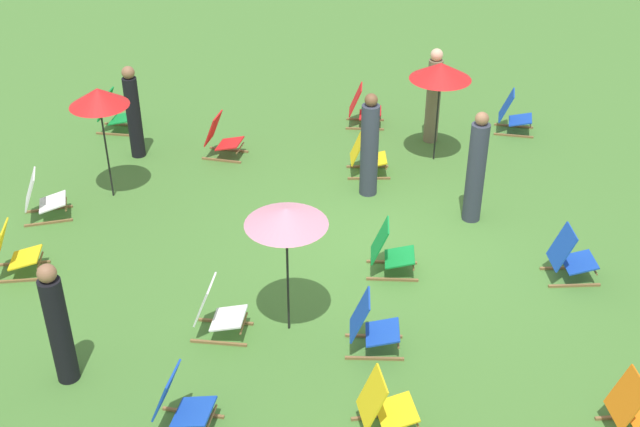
{
  "coord_description": "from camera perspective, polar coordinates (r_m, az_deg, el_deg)",
  "views": [
    {
      "loc": [
        -10.65,
        1.18,
        7.1
      ],
      "look_at": [
        0.0,
        1.2,
        0.5
      ],
      "focal_mm": 45.72,
      "sensor_mm": 36.0,
      "label": 1
    }
  ],
  "objects": [
    {
      "name": "deckchair_5",
      "position": [
        16.46,
        13.36,
        6.77
      ],
      "size": [
        0.62,
        0.84,
        0.83
      ],
      "rotation": [
        0.0,
        0.0,
        -0.2
      ],
      "color": "olive",
      "rests_on": "ground"
    },
    {
      "name": "deckchair_6",
      "position": [
        16.31,
        3.01,
        7.38
      ],
      "size": [
        0.52,
        0.79,
        0.83
      ],
      "rotation": [
        0.0,
        0.0,
        -0.06
      ],
      "color": "olive",
      "rests_on": "ground"
    },
    {
      "name": "deckchair_8",
      "position": [
        9.66,
        -9.77,
        -12.99
      ],
      "size": [
        0.61,
        0.84,
        0.83
      ],
      "rotation": [
        0.0,
        0.0,
        -0.19
      ],
      "color": "olive",
      "rests_on": "ground"
    },
    {
      "name": "deckchair_4",
      "position": [
        16.57,
        -14.23,
        6.82
      ],
      "size": [
        0.58,
        0.82,
        0.83
      ],
      "rotation": [
        0.0,
        0.0,
        -0.15
      ],
      "color": "olive",
      "rests_on": "ground"
    },
    {
      "name": "person_1",
      "position": [
        13.12,
        10.87,
        3.02
      ],
      "size": [
        0.42,
        0.42,
        1.9
      ],
      "rotation": [
        0.0,
        0.0,
        3.94
      ],
      "color": "#333847",
      "rests_on": "ground"
    },
    {
      "name": "deckchair_7",
      "position": [
        10.86,
        -7.25,
        -6.8
      ],
      "size": [
        0.56,
        0.81,
        0.83
      ],
      "rotation": [
        0.0,
        0.0,
        -0.12
      ],
      "color": "olive",
      "rests_on": "ground"
    },
    {
      "name": "deckchair_1",
      "position": [
        12.32,
        17.09,
        -2.93
      ],
      "size": [
        0.51,
        0.78,
        0.83
      ],
      "rotation": [
        0.0,
        0.0,
        0.05
      ],
      "color": "olive",
      "rests_on": "ground"
    },
    {
      "name": "deckchair_11",
      "position": [
        11.95,
        4.88,
        -2.64
      ],
      "size": [
        0.52,
        0.78,
        0.83
      ],
      "rotation": [
        0.0,
        0.0,
        -0.05
      ],
      "color": "olive",
      "rests_on": "ground"
    },
    {
      "name": "deckchair_0",
      "position": [
        10.56,
        3.58,
        -7.87
      ],
      "size": [
        0.5,
        0.78,
        0.83
      ],
      "rotation": [
        0.0,
        0.0,
        -0.03
      ],
      "color": "olive",
      "rests_on": "ground"
    },
    {
      "name": "person_4",
      "position": [
        13.66,
        3.48,
        4.64
      ],
      "size": [
        0.37,
        0.37,
        1.84
      ],
      "rotation": [
        0.0,
        0.0,
        2.9
      ],
      "color": "#333847",
      "rests_on": "ground"
    },
    {
      "name": "deckchair_2",
      "position": [
        14.51,
        3.22,
        4.1
      ],
      "size": [
        0.49,
        0.77,
        0.83
      ],
      "rotation": [
        0.0,
        0.0,
        0.02
      ],
      "color": "olive",
      "rests_on": "ground"
    },
    {
      "name": "person_3",
      "position": [
        10.31,
        -17.85,
        -7.48
      ],
      "size": [
        0.3,
        0.3,
        1.72
      ],
      "rotation": [
        0.0,
        0.0,
        0.11
      ],
      "color": "black",
      "rests_on": "ground"
    },
    {
      "name": "umbrella_0",
      "position": [
        10.06,
        -2.38,
        -0.23
      ],
      "size": [
        1.06,
        1.06,
        1.89
      ],
      "color": "black",
      "rests_on": "ground"
    },
    {
      "name": "person_0",
      "position": [
        15.27,
        -12.93,
        6.87
      ],
      "size": [
        0.29,
        0.29,
        1.76
      ],
      "rotation": [
        0.0,
        0.0,
        1.7
      ],
      "color": "black",
      "rests_on": "ground"
    },
    {
      "name": "umbrella_2",
      "position": [
        14.56,
        8.45,
        9.83
      ],
      "size": [
        1.1,
        1.1,
        1.89
      ],
      "color": "black",
      "rests_on": "ground"
    },
    {
      "name": "deckchair_14",
      "position": [
        15.2,
        -6.92,
        5.28
      ],
      "size": [
        0.63,
        0.85,
        0.83
      ],
      "rotation": [
        0.0,
        0.0,
        -0.23
      ],
      "color": "olive",
      "rests_on": "ground"
    },
    {
      "name": "deckchair_10",
      "position": [
        9.51,
        4.5,
        -13.37
      ],
      "size": [
        0.61,
        0.84,
        0.83
      ],
      "rotation": [
        0.0,
        0.0,
        0.19
      ],
      "color": "olive",
      "rests_on": "ground"
    },
    {
      "name": "deckchair_12",
      "position": [
        13.94,
        -18.9,
        1.04
      ],
      "size": [
        0.66,
        0.86,
        0.83
      ],
      "rotation": [
        0.0,
        0.0,
        0.26
      ],
      "color": "olive",
      "rests_on": "ground"
    },
    {
      "name": "ground_plane",
      "position": [
        12.85,
        5.36,
        -1.9
      ],
      "size": [
        40.0,
        40.0,
        0.0
      ],
      "primitive_type": "plane",
      "color": "#477A33"
    },
    {
      "name": "deckchair_13",
      "position": [
        12.69,
        -20.68,
        -2.58
      ],
      "size": [
        0.56,
        0.81,
        0.83
      ],
      "rotation": [
        0.0,
        0.0,
        0.11
      ],
      "color": "olive",
      "rests_on": "ground"
    },
    {
      "name": "person_2",
      "position": [
        15.59,
        7.94,
        8.07
      ],
      "size": [
        0.33,
        0.33,
        1.86
      ],
      "rotation": [
        0.0,
        0.0,
        3.38
      ],
      "color": "#72664C",
      "rests_on": "ground"
    },
    {
      "name": "umbrella_1",
      "position": [
        13.62,
        -15.26,
        7.86
      ],
      "size": [
        0.97,
        0.97,
        1.98
      ],
      "color": "black",
      "rests_on": "ground"
    },
    {
      "name": "deckchair_9",
      "position": [
        10.13,
        21.24,
        -12.62
      ],
      "size": [
        0.55,
        0.8,
        0.83
      ],
      "rotation": [
        0.0,
        0.0,
        0.1
      ],
      "color": "olive",
      "rests_on": "ground"
    }
  ]
}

